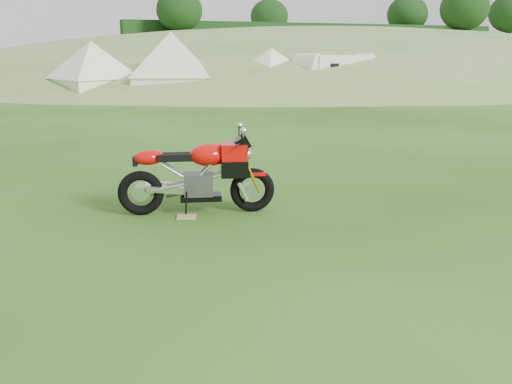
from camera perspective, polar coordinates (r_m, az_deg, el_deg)
name	(u,v)px	position (r m, az deg, el deg)	size (l,w,h in m)	color
ground	(273,261)	(6.16, 1.76, -6.91)	(120.00, 120.00, 0.00)	#1E470F
hillside	(327,73)	(52.42, 7.07, 11.69)	(80.00, 64.00, 8.00)	olive
hedgerow	(327,73)	(52.42, 7.07, 11.69)	(36.00, 1.20, 8.60)	black
sport_motorcycle	(197,170)	(7.80, -5.96, 2.23)	(2.04, 0.51, 1.22)	red
plywood_board	(187,217)	(7.75, -6.96, -2.46)	(0.26, 0.21, 0.02)	tan
tent_left	(92,70)	(27.06, -16.04, 11.69)	(2.95, 2.95, 2.56)	white
tent_mid	(172,67)	(26.37, -8.39, 12.30)	(3.24, 3.24, 2.81)	white
tent_right	(271,70)	(27.39, 1.54, 12.06)	(2.75, 2.75, 2.38)	white
caravan	(334,75)	(27.93, 7.82, 11.52)	(4.13, 1.84, 1.93)	white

